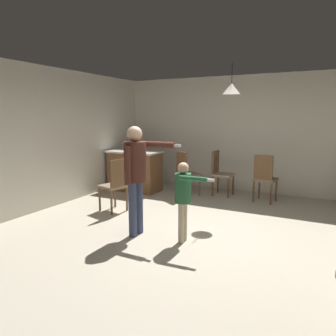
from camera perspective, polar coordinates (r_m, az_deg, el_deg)
ground at (r=4.86m, az=5.58°, el=-12.05°), size 7.68×7.68×0.00m
wall_back at (r=7.61m, az=14.69°, el=5.93°), size 6.40×0.10×2.70m
wall_left at (r=6.43m, az=-21.86°, el=4.96°), size 0.10×6.40×2.70m
kitchen_counter at (r=7.58m, az=-6.04°, el=-0.48°), size 1.26×0.66×0.95m
person_adult at (r=4.63m, az=-5.82°, el=-0.13°), size 0.81×0.47×1.63m
person_child at (r=4.40m, az=2.86°, el=-4.58°), size 0.60×0.33×1.15m
dining_chair_by_counter at (r=7.16m, az=9.42°, el=-0.59°), size 0.42×0.42×1.00m
dining_chair_near_wall at (r=5.91m, az=-9.52°, el=-2.72°), size 0.52×0.52×1.00m
dining_chair_centre_back at (r=6.74m, az=17.09°, el=-1.50°), size 0.47×0.47×1.00m
dining_chair_spare at (r=7.02m, az=3.25°, el=-0.68°), size 0.58×0.58×1.00m
ceiling_light_pendant at (r=5.87m, az=11.44°, el=13.89°), size 0.32×0.32×0.55m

